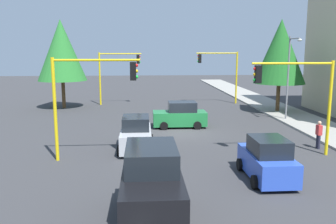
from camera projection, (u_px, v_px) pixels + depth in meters
ground_plane at (183, 133)px, 25.64m from camera, size 120.00×120.00×0.00m
sidewalk_kerb at (295, 117)px, 31.27m from camera, size 80.00×4.00×0.15m
lane_arrow_near at (141, 200)px, 14.12m from camera, size 2.40×1.10×1.10m
traffic_signal_near_left at (298, 89)px, 19.49m from camera, size 0.36×4.59×5.32m
traffic_signal_far_right at (116, 68)px, 38.33m from camera, size 0.36×4.59×5.65m
traffic_signal_near_right at (89, 88)px, 18.69m from camera, size 0.36×4.59×5.51m
traffic_signal_far_left at (221, 67)px, 39.10m from camera, size 0.36×4.59×5.71m
street_lamp_curbside at (290, 69)px, 29.08m from camera, size 2.15×0.28×7.00m
tree_opposite_side at (61, 50)px, 35.67m from camera, size 4.87×4.87×8.92m
tree_roadside_mid at (280, 52)px, 33.21m from camera, size 4.77×4.77×8.74m
delivery_van_black at (152, 191)px, 11.72m from camera, size 4.80×2.22×2.77m
car_green at (180, 116)px, 27.45m from camera, size 2.11×4.08×1.98m
car_blue at (267, 160)px, 16.31m from camera, size 3.84×2.04×1.98m
car_silver at (136, 135)px, 21.27m from camera, size 4.10×2.10×1.98m
pedestrian_crossing at (319, 134)px, 21.38m from camera, size 0.40×0.24×1.70m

